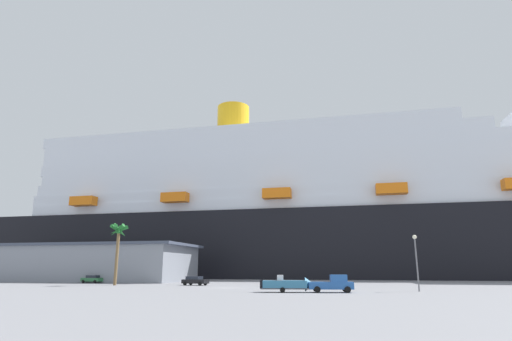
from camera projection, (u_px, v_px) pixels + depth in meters
The scene contains 9 objects.
ground_plane at pixel (268, 282), 92.89m from camera, with size 600.00×600.00×0.00m, color gray.
cruise_ship at pixel (328, 215), 127.37m from camera, with size 261.50×38.13×61.55m.
terminal_building at pixel (59, 263), 100.11m from camera, with size 67.22×23.70×8.52m.
pickup_truck at pixel (333, 284), 52.34m from camera, with size 5.87×3.06×2.20m.
small_boat_on_trailer at pixel (290, 285), 52.68m from camera, with size 7.76×3.02×2.15m.
palm_tree at pixel (118, 236), 75.97m from camera, with size 3.48×3.58×11.22m.
street_lamp at pixel (416, 254), 55.52m from camera, with size 0.56×0.56×7.43m.
parked_car_black_coupe at pixel (195, 281), 74.29m from camera, with size 5.03×2.76×1.58m.
parked_car_green_wagon at pixel (93, 279), 85.92m from camera, with size 4.90×2.52×1.58m.
Camera 1 is at (21.04, -63.92, 2.98)m, focal length 28.85 mm.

